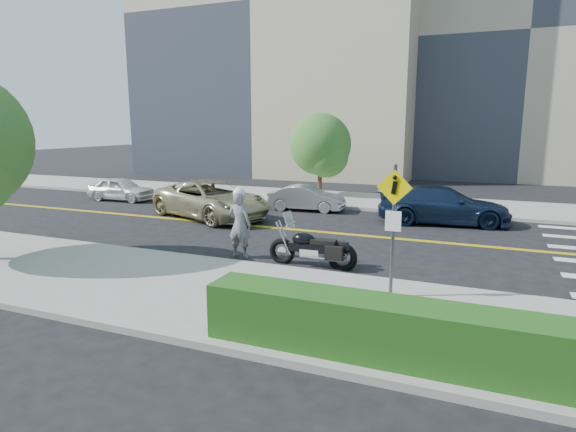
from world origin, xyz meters
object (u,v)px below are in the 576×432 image
(pedestrian_sign, at_px, (393,218))
(motorcycle, at_px, (313,240))
(parked_car_white, at_px, (121,189))
(parked_car_silver, at_px, (307,198))
(parked_car_blue, at_px, (443,205))
(suv, at_px, (211,199))
(motorcyclist, at_px, (240,223))

(pedestrian_sign, height_order, motorcycle, pedestrian_sign)
(pedestrian_sign, height_order, parked_car_white, pedestrian_sign)
(pedestrian_sign, bearing_deg, parked_car_white, 149.36)
(pedestrian_sign, xyz_separation_m, parked_car_silver, (-5.89, 10.43, -1.37))
(pedestrian_sign, bearing_deg, parked_car_silver, 119.45)
(pedestrian_sign, bearing_deg, parked_car_blue, 88.29)
(pedestrian_sign, distance_m, suv, 11.64)
(parked_car_white, relative_size, parked_car_blue, 0.69)
(parked_car_white, bearing_deg, suv, -110.73)
(motorcycle, height_order, parked_car_silver, motorcycle)
(pedestrian_sign, xyz_separation_m, motorcycle, (-2.60, 2.00, -1.19))
(motorcycle, height_order, parked_car_blue, motorcycle)
(suv, distance_m, parked_car_white, 7.33)
(motorcyclist, relative_size, parked_car_blue, 0.41)
(motorcycle, relative_size, parked_car_blue, 0.48)
(motorcyclist, xyz_separation_m, parked_car_white, (-11.09, 7.46, -0.46))
(suv, relative_size, parked_car_blue, 1.11)
(suv, bearing_deg, motorcyclist, -119.53)
(pedestrian_sign, relative_size, suv, 0.52)
(motorcyclist, height_order, suv, motorcyclist)
(pedestrian_sign, distance_m, motorcyclist, 5.42)
(parked_car_white, xyz_separation_m, parked_car_blue, (16.33, 0.22, 0.14))
(parked_car_silver, bearing_deg, pedestrian_sign, -154.46)
(motorcycle, distance_m, parked_car_white, 15.39)
(suv, distance_m, parked_car_blue, 9.73)
(pedestrian_sign, distance_m, parked_car_white, 18.69)
(motorcycle, bearing_deg, motorcyclist, 178.11)
(suv, bearing_deg, parked_car_white, 92.96)
(motorcycle, bearing_deg, suv, 140.56)
(motorcycle, bearing_deg, pedestrian_sign, -38.61)
(motorcyclist, distance_m, suv, 6.60)
(pedestrian_sign, bearing_deg, motorcyclist, 157.58)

